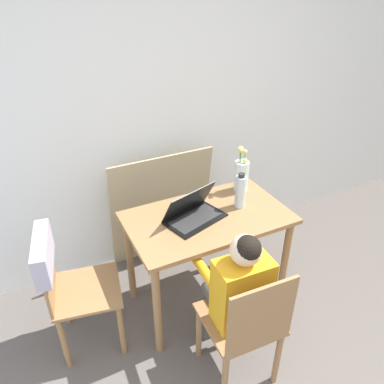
# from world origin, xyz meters

# --- Properties ---
(wall_back) EXTENTS (6.40, 0.05, 2.50)m
(wall_back) POSITION_xyz_m (0.00, 2.23, 1.25)
(wall_back) COLOR white
(wall_back) RESTS_ON ground_plane
(dining_table) EXTENTS (1.05, 0.62, 0.74)m
(dining_table) POSITION_xyz_m (-0.02, 1.49, 0.63)
(dining_table) COLOR olive
(dining_table) RESTS_ON ground_plane
(chair_occupied) EXTENTS (0.42, 0.42, 0.85)m
(chair_occupied) POSITION_xyz_m (-0.13, 0.84, 0.45)
(chair_occupied) COLOR olive
(chair_occupied) RESTS_ON ground_plane
(chair_spare) EXTENTS (0.50, 0.47, 0.86)m
(chair_spare) POSITION_xyz_m (-0.96, 1.53, 0.58)
(chair_spare) COLOR olive
(chair_spare) RESTS_ON ground_plane
(person_seated) EXTENTS (0.32, 0.44, 1.02)m
(person_seated) POSITION_xyz_m (-0.12, 0.96, 0.63)
(person_seated) COLOR orange
(person_seated) RESTS_ON ground_plane
(laptop) EXTENTS (0.43, 0.33, 0.21)m
(laptop) POSITION_xyz_m (-0.12, 1.51, 0.79)
(laptop) COLOR black
(laptop) RESTS_ON dining_table
(flower_vase) EXTENTS (0.10, 0.10, 0.33)m
(flower_vase) POSITION_xyz_m (0.35, 1.68, 0.87)
(flower_vase) COLOR silver
(flower_vase) RESTS_ON dining_table
(water_bottle) EXTENTS (0.07, 0.07, 0.25)m
(water_bottle) POSITION_xyz_m (0.23, 1.50, 0.86)
(water_bottle) COLOR silver
(water_bottle) RESTS_ON dining_table
(cardboard_panel) EXTENTS (0.83, 0.15, 0.95)m
(cardboard_panel) POSITION_xyz_m (-0.10, 2.10, 0.47)
(cardboard_panel) COLOR tan
(cardboard_panel) RESTS_ON ground_plane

